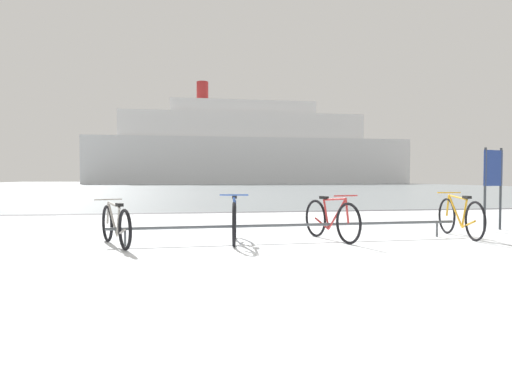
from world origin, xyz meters
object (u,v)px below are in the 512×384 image
bicycle_1 (234,221)px  ferry_ship (247,150)px  bicycle_3 (460,217)px  bicycle_2 (331,219)px  info_sign (493,175)px  bicycle_0 (116,225)px

bicycle_1 → ferry_ship: 77.22m
bicycle_3 → bicycle_2: bearing=-179.9°
bicycle_1 → info_sign: info_sign is taller
ferry_ship → bicycle_2: bearing=-97.8°
bicycle_3 → bicycle_0: bearing=-179.8°
bicycle_0 → bicycle_1: 1.94m
bicycle_2 → info_sign: info_sign is taller
bicycle_1 → bicycle_3: size_ratio=0.93×
info_sign → bicycle_0: bearing=-173.0°
bicycle_2 → bicycle_3: bearing=0.1°
bicycle_2 → bicycle_3: 2.51m
bicycle_3 → info_sign: 1.81m
info_sign → bicycle_2: bearing=-166.8°
bicycle_1 → bicycle_2: bearing=-0.1°
bicycle_1 → bicycle_2: (1.72, -0.00, -0.01)m
bicycle_2 → ferry_ship: size_ratio=0.03×
bicycle_3 → ferry_ship: bearing=84.0°
bicycle_0 → info_sign: 7.63m
bicycle_2 → info_sign: 4.05m
bicycle_1 → bicycle_2: bicycle_1 is taller
bicycle_0 → bicycle_2: bearing=0.3°
bicycle_1 → ferry_ship: size_ratio=0.03×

